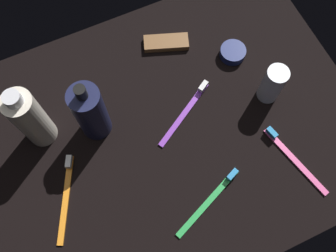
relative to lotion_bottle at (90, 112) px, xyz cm
name	(u,v)px	position (x,y,z in cm)	size (l,w,h in cm)	color
ground_plane	(168,132)	(13.54, -7.33, -8.60)	(84.00, 64.00, 1.20)	black
lotion_bottle	(90,112)	(0.00, 0.00, 0.00)	(6.33, 6.33, 18.41)	#1A1E40
bodywash_bottle	(30,119)	(-11.10, 3.28, 0.70)	(6.00, 6.00, 18.91)	silver
deodorant_stick	(272,84)	(37.33, -8.64, -2.96)	(4.63, 4.63, 10.08)	silver
toothbrush_green	(211,198)	(15.40, -24.33, -7.39)	(17.09, 8.01, 2.10)	green
toothbrush_orange	(66,193)	(-10.96, -11.16, -7.39)	(9.06, 16.67, 2.10)	orange
toothbrush_purple	(187,110)	(19.31, -4.74, -7.39)	(16.11, 10.19, 2.10)	purple
toothbrush_pink	(292,156)	(34.72, -23.53, -7.39)	(5.53, 17.75, 2.10)	#E55999
snack_bar_brown	(166,43)	(22.20, 12.63, -7.25)	(10.40, 4.00, 1.50)	brown
cream_tin_left	(233,53)	(35.00, 3.61, -6.92)	(5.93, 5.93, 2.16)	navy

